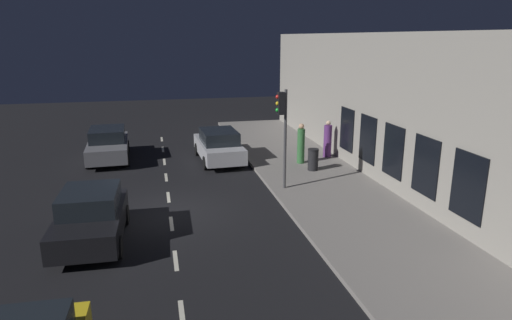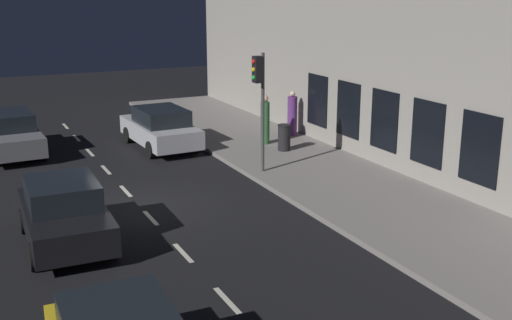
{
  "view_description": "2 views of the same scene",
  "coord_description": "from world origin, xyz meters",
  "px_view_note": "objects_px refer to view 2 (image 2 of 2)",
  "views": [
    {
      "loc": [
        -0.33,
        -15.02,
        5.96
      ],
      "look_at": [
        3.31,
        0.95,
        1.46
      ],
      "focal_mm": 31.53,
      "sensor_mm": 36.0,
      "label": 1
    },
    {
      "loc": [
        -4.53,
        -16.78,
        6.09
      ],
      "look_at": [
        3.36,
        -0.65,
        1.14
      ],
      "focal_mm": 44.43,
      "sensor_mm": 36.0,
      "label": 2
    }
  ],
  "objects_px": {
    "parked_car_2": "(65,213)",
    "trash_bin": "(284,137)",
    "pedestrian_0": "(292,115)",
    "pedestrian_1": "(265,121)",
    "parked_car_0": "(10,134)",
    "traffic_light": "(259,86)",
    "parked_car_3": "(160,128)"
  },
  "relations": [
    {
      "from": "parked_car_3",
      "to": "pedestrian_0",
      "type": "bearing_deg",
      "value": -12.12
    },
    {
      "from": "pedestrian_0",
      "to": "trash_bin",
      "type": "distance_m",
      "value": 2.58
    },
    {
      "from": "traffic_light",
      "to": "pedestrian_0",
      "type": "relative_size",
      "value": 2.14
    },
    {
      "from": "parked_car_0",
      "to": "parked_car_3",
      "type": "xyz_separation_m",
      "value": [
        5.35,
        -1.48,
        -0.0
      ]
    },
    {
      "from": "parked_car_3",
      "to": "pedestrian_1",
      "type": "height_order",
      "value": "pedestrian_1"
    },
    {
      "from": "parked_car_0",
      "to": "traffic_light",
      "type": "bearing_deg",
      "value": 135.05
    },
    {
      "from": "parked_car_0",
      "to": "parked_car_3",
      "type": "height_order",
      "value": "same"
    },
    {
      "from": "parked_car_2",
      "to": "parked_car_3",
      "type": "distance_m",
      "value": 9.57
    },
    {
      "from": "parked_car_2",
      "to": "trash_bin",
      "type": "bearing_deg",
      "value": -148.07
    },
    {
      "from": "traffic_light",
      "to": "parked_car_3",
      "type": "xyz_separation_m",
      "value": [
        -1.76,
        5.07,
        -2.19
      ]
    },
    {
      "from": "traffic_light",
      "to": "parked_car_3",
      "type": "relative_size",
      "value": 0.87
    },
    {
      "from": "traffic_light",
      "to": "parked_car_2",
      "type": "bearing_deg",
      "value": -155.61
    },
    {
      "from": "pedestrian_0",
      "to": "trash_bin",
      "type": "relative_size",
      "value": 1.86
    },
    {
      "from": "pedestrian_1",
      "to": "trash_bin",
      "type": "distance_m",
      "value": 1.33
    },
    {
      "from": "parked_car_2",
      "to": "trash_bin",
      "type": "xyz_separation_m",
      "value": [
        8.86,
        5.17,
        -0.14
      ]
    },
    {
      "from": "traffic_light",
      "to": "pedestrian_0",
      "type": "bearing_deg",
      "value": 49.38
    },
    {
      "from": "trash_bin",
      "to": "parked_car_2",
      "type": "bearing_deg",
      "value": -149.74
    },
    {
      "from": "parked_car_0",
      "to": "trash_bin",
      "type": "xyz_separation_m",
      "value": [
        9.18,
        -4.45,
        -0.15
      ]
    },
    {
      "from": "parked_car_3",
      "to": "trash_bin",
      "type": "height_order",
      "value": "parked_car_3"
    },
    {
      "from": "parked_car_2",
      "to": "pedestrian_0",
      "type": "distance_m",
      "value": 12.64
    },
    {
      "from": "trash_bin",
      "to": "pedestrian_0",
      "type": "bearing_deg",
      "value": 54.14
    },
    {
      "from": "parked_car_2",
      "to": "parked_car_3",
      "type": "relative_size",
      "value": 0.89
    },
    {
      "from": "parked_car_0",
      "to": "pedestrian_1",
      "type": "distance_m",
      "value": 9.57
    },
    {
      "from": "pedestrian_1",
      "to": "trash_bin",
      "type": "height_order",
      "value": "pedestrian_1"
    },
    {
      "from": "parked_car_0",
      "to": "trash_bin",
      "type": "distance_m",
      "value": 10.2
    },
    {
      "from": "parked_car_2",
      "to": "pedestrian_1",
      "type": "relative_size",
      "value": 2.07
    },
    {
      "from": "parked_car_0",
      "to": "parked_car_2",
      "type": "xyz_separation_m",
      "value": [
        0.32,
        -9.62,
        -0.0
      ]
    },
    {
      "from": "parked_car_2",
      "to": "parked_car_0",
      "type": "bearing_deg",
      "value": -86.42
    },
    {
      "from": "parked_car_2",
      "to": "parked_car_3",
      "type": "height_order",
      "value": "same"
    },
    {
      "from": "pedestrian_1",
      "to": "parked_car_0",
      "type": "bearing_deg",
      "value": -26.47
    },
    {
      "from": "parked_car_0",
      "to": "trash_bin",
      "type": "bearing_deg",
      "value": 151.83
    },
    {
      "from": "traffic_light",
      "to": "trash_bin",
      "type": "bearing_deg",
      "value": 45.25
    }
  ]
}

